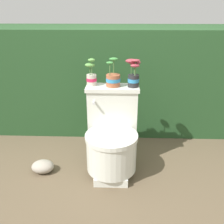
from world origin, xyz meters
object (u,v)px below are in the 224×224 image
Objects in this scene: potted_plant_left at (91,77)px; toilet at (112,138)px; potted_plant_midleft at (113,78)px; potted_plant_middle at (134,74)px; garden_stone at (43,166)px.

toilet is at bearing -43.97° from potted_plant_left.
potted_plant_middle is at bearing -2.87° from potted_plant_midleft.
potted_plant_midleft is at bearing 20.42° from garden_stone.
toilet is 3.72× the size of garden_stone.
potted_plant_midleft reaches higher than garden_stone.
toilet is at bearing 6.14° from garden_stone.
potted_plant_left is 1.00× the size of potted_plant_middle.
garden_stone is at bearing -164.34° from potted_plant_middle.
potted_plant_middle is (0.34, -0.02, 0.03)m from potted_plant_left.
toilet is 0.53m from potted_plant_left.
potted_plant_middle reaches higher than toilet.
potted_plant_middle is (0.16, -0.01, 0.04)m from potted_plant_midleft.
potted_plant_left is at bearing 136.03° from toilet.
potted_plant_midleft is at bearing 177.13° from potted_plant_middle.
potted_plant_midleft is (0.00, 0.16, 0.46)m from toilet.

